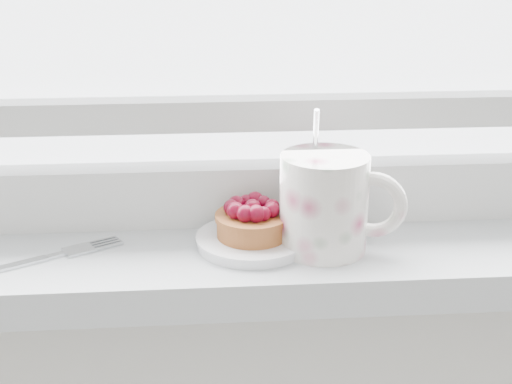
{
  "coord_description": "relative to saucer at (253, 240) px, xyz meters",
  "views": [
    {
      "loc": [
        -0.07,
        1.19,
        1.27
      ],
      "look_at": [
        -0.01,
        1.88,
        1.01
      ],
      "focal_mm": 50.0,
      "sensor_mm": 36.0,
      "label": 1
    }
  ],
  "objects": [
    {
      "name": "raspberry_tart",
      "position": [
        -0.0,
        -0.0,
        0.03
      ],
      "size": [
        0.08,
        0.08,
        0.04
      ],
      "color": "brown",
      "rests_on": "saucer"
    },
    {
      "name": "saucer",
      "position": [
        0.0,
        0.0,
        0.0
      ],
      "size": [
        0.12,
        0.12,
        0.01
      ],
      "primitive_type": "cylinder",
      "color": "white",
      "rests_on": "windowsill"
    },
    {
      "name": "fork",
      "position": [
        -0.23,
        -0.02,
        -0.0
      ],
      "size": [
        0.18,
        0.11,
        0.0
      ],
      "color": "silver",
      "rests_on": "windowsill"
    },
    {
      "name": "floral_mug",
      "position": [
        0.08,
        -0.01,
        0.05
      ],
      "size": [
        0.14,
        0.12,
        0.15
      ],
      "color": "silver",
      "rests_on": "windowsill"
    }
  ]
}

